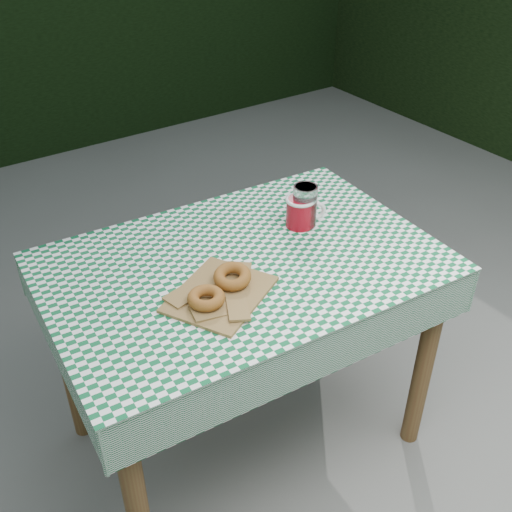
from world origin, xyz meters
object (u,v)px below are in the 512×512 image
Objects in this scene: paper_bag at (220,293)px; drinking_glass at (305,206)px; table at (244,357)px; coffee_mug at (300,212)px.

drinking_glass is at bearing 21.26° from paper_bag.
drinking_glass reaches higher than table.
coffee_mug is at bearing 22.50° from paper_bag.
paper_bag is (-0.14, -0.10, 0.39)m from table.
table is at bearing 35.83° from paper_bag.
paper_bag is 0.45m from drinking_glass.
table is 0.53m from drinking_glass.
paper_bag is at bearing -140.31° from table.
drinking_glass is (0.27, 0.06, 0.45)m from table.
coffee_mug is 1.26× the size of drinking_glass.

